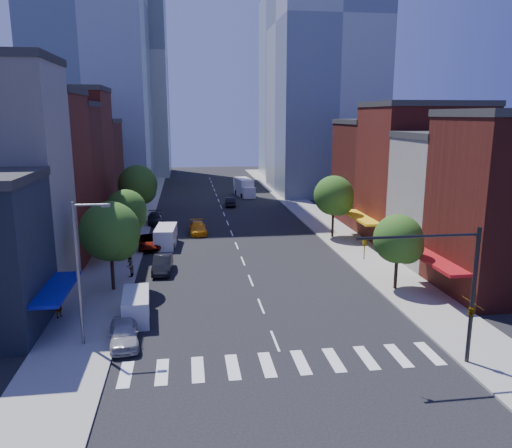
{
  "coord_description": "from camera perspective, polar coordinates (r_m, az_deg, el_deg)",
  "views": [
    {
      "loc": [
        -5.34,
        -29.09,
        14.16
      ],
      "look_at": [
        0.49,
        12.23,
        5.0
      ],
      "focal_mm": 35.0,
      "sensor_mm": 36.0,
      "label": 1
    }
  ],
  "objects": [
    {
      "name": "ground",
      "position": [
        32.79,
        2.19,
        -13.21
      ],
      "size": [
        220.0,
        220.0,
        0.0
      ],
      "primitive_type": "plane",
      "color": "black",
      "rests_on": "ground"
    },
    {
      "name": "sidewalk_left",
      "position": [
        70.88,
        -13.67,
        0.56
      ],
      "size": [
        5.0,
        120.0,
        0.15
      ],
      "primitive_type": "cube",
      "color": "gray",
      "rests_on": "ground"
    },
    {
      "name": "sidewalk_right",
      "position": [
        72.74,
        6.32,
        1.14
      ],
      "size": [
        5.0,
        120.0,
        0.15
      ],
      "primitive_type": "cube",
      "color": "gray",
      "rests_on": "ground"
    },
    {
      "name": "crosswalk",
      "position": [
        30.16,
        3.23,
        -15.63
      ],
      "size": [
        19.0,
        3.0,
        0.01
      ],
      "primitive_type": "cube",
      "color": "silver",
      "rests_on": "ground"
    },
    {
      "name": "bldg_left_2",
      "position": [
        52.37,
        -25.45,
        4.43
      ],
      "size": [
        12.0,
        9.0,
        16.0
      ],
      "primitive_type": "cube",
      "color": "maroon",
      "rests_on": "ground"
    },
    {
      "name": "bldg_left_3",
      "position": [
        60.54,
        -23.07,
        5.08
      ],
      "size": [
        12.0,
        8.0,
        15.0
      ],
      "primitive_type": "cube",
      "color": "#4B1712",
      "rests_on": "ground"
    },
    {
      "name": "bldg_left_4",
      "position": [
        68.64,
        -21.35,
        6.81
      ],
      "size": [
        12.0,
        9.0,
        17.0
      ],
      "primitive_type": "cube",
      "color": "maroon",
      "rests_on": "ground"
    },
    {
      "name": "bldg_left_5",
      "position": [
        78.07,
        -19.68,
        6.03
      ],
      "size": [
        12.0,
        10.0,
        13.0
      ],
      "primitive_type": "cube",
      "color": "#4B1712",
      "rests_on": "ground"
    },
    {
      "name": "bldg_right_1",
      "position": [
        52.0,
        22.54,
        2.4
      ],
      "size": [
        12.0,
        8.0,
        12.0
      ],
      "primitive_type": "cube",
      "color": "beige",
      "rests_on": "ground"
    },
    {
      "name": "bldg_right_2",
      "position": [
        59.64,
        18.31,
        5.34
      ],
      "size": [
        12.0,
        10.0,
        15.0
      ],
      "primitive_type": "cube",
      "color": "maroon",
      "rests_on": "ground"
    },
    {
      "name": "bldg_right_3",
      "position": [
        68.8,
        14.6,
        5.59
      ],
      "size": [
        12.0,
        10.0,
        13.0
      ],
      "primitive_type": "cube",
      "color": "#4B1712",
      "rests_on": "ground"
    },
    {
      "name": "tower_ne",
      "position": [
        95.87,
        7.98,
        21.78
      ],
      "size": [
        18.0,
        20.0,
        60.0
      ],
      "primitive_type": "cube",
      "color": "#9EA5AD",
      "rests_on": "ground"
    },
    {
      "name": "tower_far_w",
      "position": [
        125.5,
        -14.53,
        18.33
      ],
      "size": [
        18.0,
        18.0,
        56.0
      ],
      "primitive_type": "cube",
      "color": "#9EA5AD",
      "rests_on": "ground"
    },
    {
      "name": "traffic_signal",
      "position": [
        30.63,
        22.66,
        -7.68
      ],
      "size": [
        7.24,
        2.24,
        8.0
      ],
      "color": "black",
      "rests_on": "sidewalk_right"
    },
    {
      "name": "streetlight",
      "position": [
        32.04,
        -19.4,
        -4.44
      ],
      "size": [
        2.25,
        0.25,
        9.0
      ],
      "color": "slate",
      "rests_on": "sidewalk_left"
    },
    {
      "name": "tree_left_near",
      "position": [
        41.52,
        -16.14,
        -1.05
      ],
      "size": [
        4.8,
        4.8,
        7.3
      ],
      "color": "black",
      "rests_on": "sidewalk_left"
    },
    {
      "name": "tree_left_mid",
      "position": [
        52.26,
        -14.5,
        1.36
      ],
      "size": [
        4.2,
        4.2,
        6.65
      ],
      "color": "black",
      "rests_on": "sidewalk_left"
    },
    {
      "name": "tree_left_far",
      "position": [
        65.91,
        -13.23,
        4.24
      ],
      "size": [
        5.0,
        5.0,
        7.75
      ],
      "color": "black",
      "rests_on": "sidewalk_left"
    },
    {
      "name": "tree_right_near",
      "position": [
        41.93,
        16.14,
        -1.87
      ],
      "size": [
        4.0,
        4.0,
        6.2
      ],
      "color": "black",
      "rests_on": "sidewalk_right"
    },
    {
      "name": "tree_right_far",
      "position": [
        58.33,
        9.02,
        3.06
      ],
      "size": [
        4.6,
        4.6,
        7.2
      ],
      "color": "black",
      "rests_on": "sidewalk_right"
    },
    {
      "name": "parked_car_front",
      "position": [
        33.1,
        -14.87,
        -11.95
      ],
      "size": [
        2.32,
        4.6,
        1.5
      ],
      "primitive_type": "imported",
      "rotation": [
        0.0,
        0.0,
        0.13
      ],
      "color": "#A1A1A5",
      "rests_on": "ground"
    },
    {
      "name": "parked_car_second",
      "position": [
        46.62,
        -10.63,
        -4.53
      ],
      "size": [
        1.84,
        4.74,
        1.54
      ],
      "primitive_type": "imported",
      "rotation": [
        0.0,
        0.0,
        -0.04
      ],
      "color": "black",
      "rests_on": "ground"
    },
    {
      "name": "parked_car_third",
      "position": [
        55.17,
        -12.12,
        -2.01
      ],
      "size": [
        2.98,
        5.35,
        1.42
      ],
      "primitive_type": "imported",
      "rotation": [
        0.0,
        0.0,
        0.13
      ],
      "color": "#999999",
      "rests_on": "ground"
    },
    {
      "name": "parked_car_rear",
      "position": [
        67.49,
        -11.41,
        0.65
      ],
      "size": [
        2.4,
        5.18,
        1.46
      ],
      "primitive_type": "imported",
      "rotation": [
        0.0,
        0.0,
        0.07
      ],
      "color": "black",
      "rests_on": "ground"
    },
    {
      "name": "cargo_van_near",
      "position": [
        36.51,
        -13.53,
        -9.2
      ],
      "size": [
        2.08,
        4.6,
        1.91
      ],
      "rotation": [
        0.0,
        0.0,
        0.06
      ],
      "color": "silver",
      "rests_on": "ground"
    },
    {
      "name": "cargo_van_far",
      "position": [
        55.5,
        -10.28,
        -1.45
      ],
      "size": [
        2.45,
        5.31,
        2.2
      ],
      "rotation": [
        0.0,
        0.0,
        -0.07
      ],
      "color": "white",
      "rests_on": "ground"
    },
    {
      "name": "taxi",
      "position": [
        60.96,
        -6.67,
        -0.45
      ],
      "size": [
        2.19,
        4.99,
        1.43
      ],
      "primitive_type": "imported",
      "rotation": [
        0.0,
        0.0,
        0.04
      ],
      "color": "#FF9F0D",
      "rests_on": "ground"
    },
    {
      "name": "traffic_car_oncoming",
      "position": [
        79.08,
        -2.96,
        2.57
      ],
      "size": [
        1.65,
        4.34,
        1.41
      ],
      "primitive_type": "imported",
      "rotation": [
        0.0,
        0.0,
        3.1
      ],
      "color": "black",
      "rests_on": "ground"
    },
    {
      "name": "traffic_car_far",
      "position": [
        91.95,
        -1.37,
        3.96
      ],
      "size": [
        2.1,
        4.33,
        1.42
      ],
      "primitive_type": "imported",
      "rotation": [
        0.0,
        0.0,
        3.04
      ],
      "color": "#999999",
      "rests_on": "ground"
    },
    {
      "name": "box_truck",
      "position": [
        88.96,
        -1.34,
        4.15
      ],
      "size": [
        3.11,
        7.74,
        3.03
      ],
      "rotation": [
        0.0,
        0.0,
        0.13
      ],
      "color": "silver",
      "rests_on": "ground"
    },
    {
      "name": "pedestrian_near",
      "position": [
        38.18,
        -21.63,
        -8.65
      ],
      "size": [
        0.68,
        0.76,
        1.75
      ],
      "primitive_type": "imported",
      "rotation": [
        0.0,
        0.0,
        1.06
      ],
      "color": "#999999",
      "rests_on": "sidewalk_left"
    },
    {
      "name": "pedestrian_far",
      "position": [
        45.52,
        -14.24,
        -4.73
      ],
      "size": [
        0.82,
        0.99,
        1.83
      ],
      "primitive_type": "imported",
      "rotation": [
        0.0,
        0.0,
        -1.73
      ],
      "color": "#999999",
      "rests_on": "sidewalk_left"
    }
  ]
}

